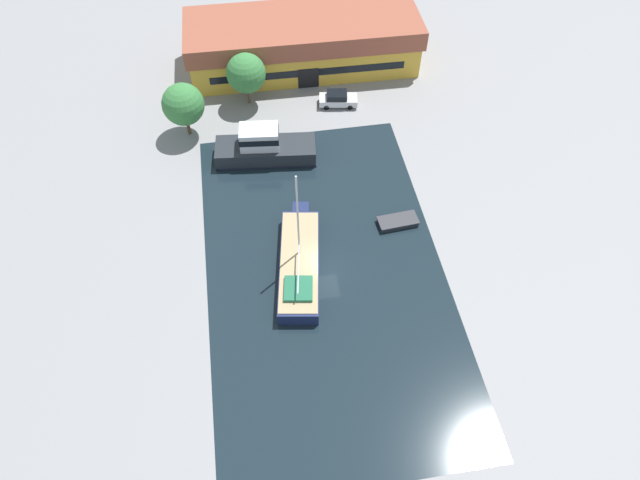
% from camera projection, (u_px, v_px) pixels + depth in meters
% --- Properties ---
extents(ground_plane, '(440.00, 440.00, 0.00)m').
position_uv_depth(ground_plane, '(325.00, 271.00, 50.27)').
color(ground_plane, gray).
extents(water_canal, '(20.74, 36.81, 0.01)m').
position_uv_depth(water_canal, '(325.00, 271.00, 50.27)').
color(water_canal, black).
rests_on(water_canal, ground).
extents(warehouse_building, '(27.23, 10.03, 5.84)m').
position_uv_depth(warehouse_building, '(303.00, 42.00, 66.89)').
color(warehouse_building, gold).
rests_on(warehouse_building, ground).
extents(quay_tree_near_building, '(4.31, 4.31, 6.10)m').
position_uv_depth(quay_tree_near_building, '(246.00, 73.00, 61.57)').
color(quay_tree_near_building, brown).
rests_on(quay_tree_near_building, ground).
extents(quay_tree_by_water, '(4.37, 4.37, 6.04)m').
position_uv_depth(quay_tree_by_water, '(183.00, 104.00, 58.46)').
color(quay_tree_by_water, brown).
rests_on(quay_tree_by_water, ground).
extents(parked_car, '(4.48, 2.49, 1.64)m').
position_uv_depth(parked_car, '(338.00, 99.00, 63.81)').
color(parked_car, silver).
rests_on(parked_car, ground).
extents(sailboat_moored, '(5.13, 12.64, 10.86)m').
position_uv_depth(sailboat_moored, '(299.00, 263.00, 49.87)').
color(sailboat_moored, '#19234C').
rests_on(sailboat_moored, water_canal).
extents(motor_cruiser, '(10.60, 4.61, 3.85)m').
position_uv_depth(motor_cruiser, '(264.00, 147.00, 58.09)').
color(motor_cruiser, '#23282D').
rests_on(motor_cruiser, water_canal).
extents(small_dinghy, '(3.85, 1.99, 0.56)m').
position_uv_depth(small_dinghy, '(398.00, 222.00, 53.43)').
color(small_dinghy, '#23282D').
rests_on(small_dinghy, water_canal).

